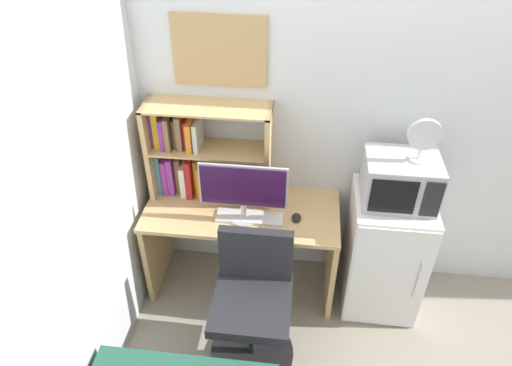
{
  "coord_description": "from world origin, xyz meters",
  "views": [
    {
      "loc": [
        -0.52,
        -2.66,
        2.72
      ],
      "look_at": [
        -0.8,
        -0.32,
        0.98
      ],
      "focal_mm": 32.53,
      "sensor_mm": 36.0,
      "label": 1
    }
  ],
  "objects_px": {
    "desk_fan": "(424,138)",
    "hutch_bookshelf": "(191,150)",
    "monitor": "(243,189)",
    "keyboard": "(250,217)",
    "microwave": "(400,180)",
    "wall_corkboard": "(219,51)",
    "mini_fridge": "(384,252)",
    "desk_chair": "(253,308)",
    "computer_mouse": "(296,218)"
  },
  "relations": [
    {
      "from": "hutch_bookshelf",
      "to": "desk_fan",
      "type": "relative_size",
      "value": 2.97
    },
    {
      "from": "computer_mouse",
      "to": "microwave",
      "type": "height_order",
      "value": "microwave"
    },
    {
      "from": "monitor",
      "to": "desk_fan",
      "type": "xyz_separation_m",
      "value": [
        1.03,
        0.08,
        0.4
      ]
    },
    {
      "from": "hutch_bookshelf",
      "to": "desk_fan",
      "type": "xyz_separation_m",
      "value": [
        1.42,
        -0.18,
        0.3
      ]
    },
    {
      "from": "hutch_bookshelf",
      "to": "desk_chair",
      "type": "xyz_separation_m",
      "value": [
        0.5,
        -0.71,
        -0.67
      ]
    },
    {
      "from": "mini_fridge",
      "to": "hutch_bookshelf",
      "type": "bearing_deg",
      "value": 172.55
    },
    {
      "from": "hutch_bookshelf",
      "to": "keyboard",
      "type": "distance_m",
      "value": 0.59
    },
    {
      "from": "microwave",
      "to": "wall_corkboard",
      "type": "distance_m",
      "value": 1.34
    },
    {
      "from": "mini_fridge",
      "to": "microwave",
      "type": "xyz_separation_m",
      "value": [
        0.0,
        0.0,
        0.61
      ]
    },
    {
      "from": "mini_fridge",
      "to": "desk_fan",
      "type": "distance_m",
      "value": 0.92
    },
    {
      "from": "keyboard",
      "to": "wall_corkboard",
      "type": "distance_m",
      "value": 1.06
    },
    {
      "from": "keyboard",
      "to": "microwave",
      "type": "xyz_separation_m",
      "value": [
        0.91,
        0.08,
        0.32
      ]
    },
    {
      "from": "microwave",
      "to": "desk_chair",
      "type": "distance_m",
      "value": 1.2
    },
    {
      "from": "computer_mouse",
      "to": "mini_fridge",
      "type": "relative_size",
      "value": 0.1
    },
    {
      "from": "hutch_bookshelf",
      "to": "mini_fridge",
      "type": "bearing_deg",
      "value": -7.45
    },
    {
      "from": "monitor",
      "to": "desk_fan",
      "type": "height_order",
      "value": "desk_fan"
    },
    {
      "from": "keyboard",
      "to": "desk_chair",
      "type": "distance_m",
      "value": 0.58
    },
    {
      "from": "keyboard",
      "to": "computer_mouse",
      "type": "relative_size",
      "value": 4.79
    },
    {
      "from": "wall_corkboard",
      "to": "desk_fan",
      "type": "bearing_deg",
      "value": -13.38
    },
    {
      "from": "desk_chair",
      "to": "mini_fridge",
      "type": "bearing_deg",
      "value": 32.72
    },
    {
      "from": "mini_fridge",
      "to": "wall_corkboard",
      "type": "bearing_deg",
      "value": 165.91
    },
    {
      "from": "monitor",
      "to": "keyboard",
      "type": "relative_size",
      "value": 1.27
    },
    {
      "from": "keyboard",
      "to": "desk_fan",
      "type": "xyz_separation_m",
      "value": [
        0.99,
        0.08,
        0.63
      ]
    },
    {
      "from": "wall_corkboard",
      "to": "desk_chair",
      "type": "bearing_deg",
      "value": -69.95
    },
    {
      "from": "microwave",
      "to": "wall_corkboard",
      "type": "bearing_deg",
      "value": 166.06
    },
    {
      "from": "desk_chair",
      "to": "desk_fan",
      "type": "bearing_deg",
      "value": 30.37
    },
    {
      "from": "keyboard",
      "to": "microwave",
      "type": "height_order",
      "value": "microwave"
    },
    {
      "from": "desk_chair",
      "to": "wall_corkboard",
      "type": "xyz_separation_m",
      "value": [
        -0.3,
        0.82,
        1.31
      ]
    },
    {
      "from": "monitor",
      "to": "desk_chair",
      "type": "xyz_separation_m",
      "value": [
        0.12,
        -0.45,
        -0.57
      ]
    },
    {
      "from": "desk_fan",
      "to": "hutch_bookshelf",
      "type": "bearing_deg",
      "value": 172.82
    },
    {
      "from": "keyboard",
      "to": "desk_chair",
      "type": "relative_size",
      "value": 0.49
    },
    {
      "from": "desk_fan",
      "to": "desk_chair",
      "type": "relative_size",
      "value": 0.31
    },
    {
      "from": "hutch_bookshelf",
      "to": "desk_fan",
      "type": "bearing_deg",
      "value": -7.18
    },
    {
      "from": "microwave",
      "to": "hutch_bookshelf",
      "type": "bearing_deg",
      "value": 172.67
    },
    {
      "from": "mini_fridge",
      "to": "computer_mouse",
      "type": "bearing_deg",
      "value": -175.17
    },
    {
      "from": "hutch_bookshelf",
      "to": "mini_fridge",
      "type": "xyz_separation_m",
      "value": [
        1.34,
        -0.18,
        -0.61
      ]
    },
    {
      "from": "monitor",
      "to": "mini_fridge",
      "type": "xyz_separation_m",
      "value": [
        0.95,
        0.08,
        -0.52
      ]
    },
    {
      "from": "desk_fan",
      "to": "wall_corkboard",
      "type": "relative_size",
      "value": 0.48
    },
    {
      "from": "keyboard",
      "to": "wall_corkboard",
      "type": "height_order",
      "value": "wall_corkboard"
    },
    {
      "from": "computer_mouse",
      "to": "desk_fan",
      "type": "relative_size",
      "value": 0.33
    },
    {
      "from": "hutch_bookshelf",
      "to": "monitor",
      "type": "xyz_separation_m",
      "value": [
        0.39,
        -0.26,
        -0.1
      ]
    },
    {
      "from": "mini_fridge",
      "to": "wall_corkboard",
      "type": "distance_m",
      "value": 1.72
    },
    {
      "from": "desk_chair",
      "to": "microwave",
      "type": "bearing_deg",
      "value": 32.87
    },
    {
      "from": "microwave",
      "to": "mini_fridge",
      "type": "bearing_deg",
      "value": -90.16
    },
    {
      "from": "keyboard",
      "to": "microwave",
      "type": "distance_m",
      "value": 0.97
    },
    {
      "from": "monitor",
      "to": "desk_chair",
      "type": "bearing_deg",
      "value": -75.61
    },
    {
      "from": "hutch_bookshelf",
      "to": "microwave",
      "type": "distance_m",
      "value": 1.35
    },
    {
      "from": "hutch_bookshelf",
      "to": "keyboard",
      "type": "relative_size",
      "value": 1.86
    },
    {
      "from": "computer_mouse",
      "to": "desk_fan",
      "type": "xyz_separation_m",
      "value": [
        0.69,
        0.05,
        0.62
      ]
    },
    {
      "from": "hutch_bookshelf",
      "to": "wall_corkboard",
      "type": "xyz_separation_m",
      "value": [
        0.2,
        0.11,
        0.65
      ]
    }
  ]
}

